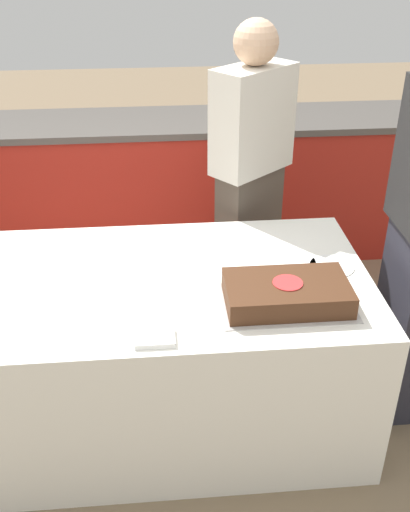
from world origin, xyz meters
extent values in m
plane|color=#7A664C|center=(0.00, 0.00, 0.00)|extent=(14.00, 14.00, 0.00)
cube|color=#A82319|center=(0.00, 1.56, 0.44)|extent=(4.40, 0.55, 0.88)
cube|color=#4C4742|center=(0.00, 1.56, 0.90)|extent=(4.40, 0.58, 0.04)
cube|color=white|center=(0.00, 0.00, 0.37)|extent=(1.94, 0.97, 0.74)
cube|color=#B7B2AD|center=(0.59, -0.21, 0.75)|extent=(0.51, 0.31, 0.00)
cube|color=#472816|center=(0.59, -0.21, 0.79)|extent=(0.47, 0.27, 0.09)
cylinder|color=red|center=(0.59, -0.21, 0.84)|extent=(0.11, 0.11, 0.00)
cylinder|color=white|center=(0.68, 0.09, 0.75)|extent=(0.19, 0.19, 0.00)
cylinder|color=white|center=(0.83, 0.03, 0.75)|extent=(0.19, 0.19, 0.00)
cube|color=white|center=(0.08, -0.40, 0.75)|extent=(0.14, 0.10, 0.02)
cube|color=#4C4238|center=(0.59, 0.71, 0.46)|extent=(0.37, 0.35, 0.92)
cube|color=silver|center=(0.59, 0.71, 1.17)|extent=(0.45, 0.42, 0.51)
sphere|color=#D8AD89|center=(0.59, 0.71, 1.53)|extent=(0.21, 0.21, 0.21)
cube|color=#282833|center=(1.19, 0.00, 0.46)|extent=(0.16, 0.35, 0.91)
camera|label=1|loc=(0.11, -2.07, 2.06)|focal=42.00mm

